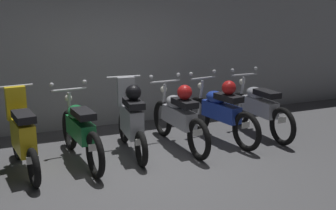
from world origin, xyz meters
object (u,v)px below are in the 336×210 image
at_px(motorbike_slot_3, 131,119).
at_px(motorbike_slot_4, 179,116).
at_px(motorbike_slot_1, 23,136).
at_px(motorbike_slot_5, 221,111).
at_px(motorbike_slot_2, 80,130).
at_px(motorbike_slot_6, 259,108).

distance_m(motorbike_slot_3, motorbike_slot_4, 0.81).
height_order(motorbike_slot_1, motorbike_slot_5, motorbike_slot_1).
bearing_deg(motorbike_slot_1, motorbike_slot_4, 2.03).
xyz_separation_m(motorbike_slot_2, motorbike_slot_6, (3.26, 0.10, 0.00)).
distance_m(motorbike_slot_1, motorbike_slot_6, 4.08).
bearing_deg(motorbike_slot_1, motorbike_slot_5, 2.27).
bearing_deg(motorbike_slot_3, motorbike_slot_4, -2.27).
height_order(motorbike_slot_1, motorbike_slot_4, motorbike_slot_1).
bearing_deg(motorbike_slot_3, motorbike_slot_1, -175.83).
bearing_deg(motorbike_slot_5, motorbike_slot_1, -177.73).
relative_size(motorbike_slot_1, motorbike_slot_6, 0.86).
bearing_deg(motorbike_slot_2, motorbike_slot_5, 1.56).
height_order(motorbike_slot_2, motorbike_slot_5, same).
xyz_separation_m(motorbike_slot_1, motorbike_slot_5, (3.26, 0.13, 0.00)).
height_order(motorbike_slot_3, motorbike_slot_6, motorbike_slot_3).
distance_m(motorbike_slot_4, motorbike_slot_5, 0.82).
bearing_deg(motorbike_slot_5, motorbike_slot_2, -178.44).
height_order(motorbike_slot_1, motorbike_slot_6, motorbike_slot_1).
bearing_deg(motorbike_slot_6, motorbike_slot_5, -177.59).
bearing_deg(motorbike_slot_4, motorbike_slot_3, 177.73).
height_order(motorbike_slot_3, motorbike_slot_5, motorbike_slot_3).
xyz_separation_m(motorbike_slot_5, motorbike_slot_6, (0.82, 0.03, -0.04)).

